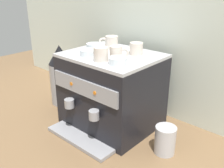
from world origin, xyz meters
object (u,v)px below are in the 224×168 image
at_px(ceramic_cup_1, 136,49).
at_px(coffee_grinder, 61,75).
at_px(milk_pitcher, 165,140).
at_px(ceramic_bowl_1, 89,53).
at_px(ceramic_bowl_0, 94,47).
at_px(ceramic_cup_3, 117,53).
at_px(espresso_machine, 112,90).
at_px(ceramic_bowl_2, 118,61).
at_px(ceramic_cup_2, 111,43).
at_px(ceramic_cup_0, 101,54).

bearing_deg(ceramic_cup_1, coffee_grinder, -168.82).
bearing_deg(ceramic_cup_1, milk_pitcher, -22.65).
distance_m(ceramic_bowl_1, milk_pitcher, 0.63).
relative_size(ceramic_bowl_0, ceramic_bowl_1, 0.97).
bearing_deg(milk_pitcher, ceramic_cup_1, 157.35).
bearing_deg(ceramic_bowl_1, ceramic_cup_3, 19.53).
bearing_deg(ceramic_cup_1, ceramic_bowl_0, -161.63).
bearing_deg(ceramic_cup_3, milk_pitcher, 1.77).
distance_m(ceramic_cup_1, ceramic_bowl_0, 0.27).
distance_m(espresso_machine, ceramic_bowl_2, 0.31).
xyz_separation_m(ceramic_cup_3, coffee_grinder, (-0.54, 0.02, -0.27)).
relative_size(ceramic_cup_3, ceramic_bowl_0, 0.98).
distance_m(ceramic_cup_2, coffee_grinder, 0.48).
distance_m(ceramic_cup_2, ceramic_bowl_2, 0.31).
relative_size(ceramic_cup_0, ceramic_cup_1, 1.01).
distance_m(ceramic_cup_0, ceramic_cup_3, 0.09).
bearing_deg(ceramic_bowl_2, ceramic_cup_1, 100.98).
bearing_deg(ceramic_bowl_0, ceramic_cup_1, 18.37).
distance_m(ceramic_cup_2, ceramic_bowl_0, 0.10).
height_order(ceramic_cup_1, ceramic_bowl_1, ceramic_cup_1).
xyz_separation_m(ceramic_cup_0, ceramic_cup_3, (0.04, 0.08, -0.00)).
height_order(ceramic_cup_2, ceramic_bowl_1, ceramic_cup_2).
xyz_separation_m(coffee_grinder, milk_pitcher, (0.87, -0.01, -0.14)).
xyz_separation_m(ceramic_cup_0, milk_pitcher, (0.37, 0.09, -0.41)).
height_order(ceramic_bowl_1, milk_pitcher, ceramic_bowl_1).
relative_size(ceramic_bowl_1, milk_pitcher, 0.65).
xyz_separation_m(espresso_machine, ceramic_bowl_1, (-0.08, -0.10, 0.24)).
xyz_separation_m(ceramic_bowl_1, ceramic_bowl_2, (0.22, -0.01, 0.00)).
bearing_deg(espresso_machine, milk_pitcher, -5.32).
bearing_deg(ceramic_cup_0, ceramic_bowl_0, 144.37).
height_order(ceramic_cup_1, ceramic_bowl_0, ceramic_cup_1).
relative_size(ceramic_cup_3, ceramic_bowl_1, 0.95).
relative_size(ceramic_cup_1, ceramic_bowl_1, 1.09).
xyz_separation_m(espresso_machine, ceramic_cup_3, (0.08, -0.05, 0.26)).
relative_size(ceramic_bowl_0, coffee_grinder, 0.22).
xyz_separation_m(ceramic_cup_0, ceramic_cup_2, (-0.13, 0.22, 0.00)).
relative_size(ceramic_bowl_0, ceramic_bowl_2, 1.03).
bearing_deg(ceramic_cup_3, ceramic_cup_2, 140.42).
relative_size(ceramic_cup_0, ceramic_bowl_1, 1.10).
distance_m(ceramic_cup_0, milk_pitcher, 0.56).
distance_m(espresso_machine, ceramic_cup_2, 0.29).
xyz_separation_m(ceramic_cup_1, milk_pitcher, (0.30, -0.13, -0.41)).
distance_m(espresso_machine, ceramic_bowl_0, 0.29).
bearing_deg(coffee_grinder, espresso_machine, 3.00).
height_order(ceramic_cup_3, coffee_grinder, ceramic_cup_3).
relative_size(ceramic_cup_0, coffee_grinder, 0.25).
distance_m(ceramic_cup_1, ceramic_bowl_2, 0.21).
height_order(ceramic_cup_0, ceramic_bowl_0, ceramic_cup_0).
distance_m(ceramic_cup_2, ceramic_cup_3, 0.21).
height_order(ceramic_bowl_0, ceramic_bowl_2, ceramic_bowl_0).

